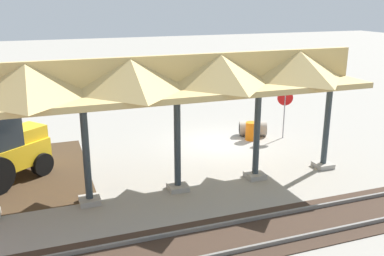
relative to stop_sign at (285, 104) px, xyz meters
name	(u,v)px	position (x,y,z in m)	size (l,w,h in m)	color
ground_plane	(220,143)	(3.30, -0.27, -1.75)	(120.00, 120.00, 0.00)	gray
platform_canopy	(177,77)	(6.84, 3.98, 2.40)	(13.83, 3.20, 4.90)	#9E998E
rail_tracks	(322,220)	(3.30, 7.70, -1.73)	(60.00, 2.58, 0.15)	slate
stop_sign	(285,104)	(0.00, 0.00, 0.00)	(0.71, 0.34, 2.43)	gray
backhoe	(1,151)	(12.79, 1.11, -0.49)	(4.82, 4.19, 2.82)	yellow
concrete_pipe	(253,129)	(1.25, -0.86, -1.38)	(1.53, 1.18, 0.74)	#9E9384
traffic_barrel	(251,131)	(1.65, -0.26, -1.30)	(0.56, 0.56, 0.90)	orange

